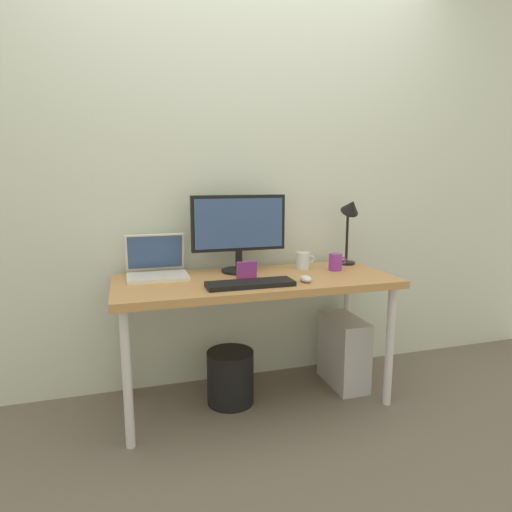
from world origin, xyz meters
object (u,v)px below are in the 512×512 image
at_px(keyboard, 250,284).
at_px(mouse, 306,279).
at_px(desk_lamp, 350,217).
at_px(coffee_mug, 336,262).
at_px(glass_cup, 303,260).
at_px(desk, 256,290).
at_px(monitor, 239,228).
at_px(wastebasket, 230,377).
at_px(laptop, 157,266).
at_px(photo_frame, 247,270).
at_px(computer_tower, 344,351).

distance_m(keyboard, mouse, 0.30).
bearing_deg(desk_lamp, mouse, -141.87).
bearing_deg(coffee_mug, glass_cup, 151.05).
height_order(desk, coffee_mug, coffee_mug).
height_order(monitor, wastebasket, monitor).
bearing_deg(wastebasket, keyboard, -72.26).
xyz_separation_m(laptop, mouse, (0.73, -0.35, -0.04)).
bearing_deg(desk_lamp, desk, -165.07).
relative_size(desk, photo_frame, 13.62).
distance_m(desk_lamp, computer_tower, 0.82).
bearing_deg(desk, desk_lamp, 14.93).
relative_size(coffee_mug, wastebasket, 0.37).
relative_size(mouse, photo_frame, 0.82).
distance_m(coffee_mug, glass_cup, 0.19).
height_order(photo_frame, computer_tower, photo_frame).
distance_m(monitor, keyboard, 0.41).
bearing_deg(wastebasket, computer_tower, 1.53).
relative_size(laptop, coffee_mug, 2.85).
relative_size(mouse, coffee_mug, 0.80).
bearing_deg(desk, monitor, 105.90).
relative_size(keyboard, coffee_mug, 3.92).
distance_m(computer_tower, wastebasket, 0.71).
distance_m(desk, desk_lamp, 0.76).
xyz_separation_m(desk_lamp, glass_cup, (-0.31, -0.02, -0.25)).
bearing_deg(desk, mouse, -36.57).
distance_m(glass_cup, computer_tower, 0.61).
xyz_separation_m(coffee_mug, computer_tower, (0.07, -0.01, -0.55)).
height_order(desk, wastebasket, desk).
height_order(keyboard, wastebasket, keyboard).
bearing_deg(coffee_mug, computer_tower, -9.40).
bearing_deg(mouse, desk_lamp, 38.13).
height_order(desk, laptop, laptop).
distance_m(laptop, keyboard, 0.56).
height_order(monitor, laptop, monitor).
height_order(desk_lamp, mouse, desk_lamp).
distance_m(desk_lamp, keyboard, 0.85).
bearing_deg(desk, keyboard, -115.83).
bearing_deg(photo_frame, desk, 3.80).
relative_size(desk_lamp, photo_frame, 3.87).
height_order(monitor, coffee_mug, monitor).
bearing_deg(mouse, desk, 143.43).
height_order(desk, keyboard, keyboard).
xyz_separation_m(glass_cup, wastebasket, (-0.48, -0.12, -0.61)).
relative_size(desk_lamp, wastebasket, 1.42).
distance_m(keyboard, computer_tower, 0.86).
height_order(coffee_mug, wastebasket, coffee_mug).
relative_size(monitor, mouse, 6.00).
height_order(mouse, glass_cup, glass_cup).
relative_size(laptop, mouse, 3.56).
xyz_separation_m(glass_cup, computer_tower, (0.23, -0.10, -0.55)).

